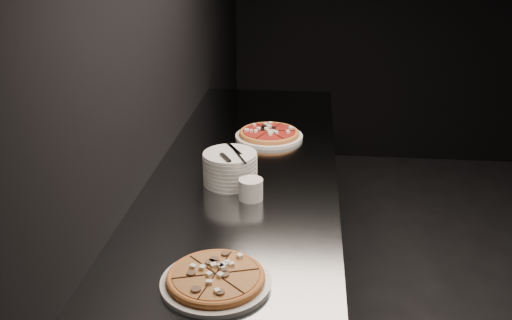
# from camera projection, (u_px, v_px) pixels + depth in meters

# --- Properties ---
(wall_left) EXTENTS (0.02, 5.00, 2.80)m
(wall_left) POSITION_uv_depth(u_px,v_px,m) (149.00, 51.00, 2.18)
(wall_left) COLOR black
(wall_left) RESTS_ON floor
(counter) EXTENTS (0.74, 2.44, 0.92)m
(counter) POSITION_uv_depth(u_px,v_px,m) (246.00, 266.00, 2.50)
(counter) COLOR slate
(counter) RESTS_ON floor
(pizza_mushroom) EXTENTS (0.34, 0.34, 0.04)m
(pizza_mushroom) POSITION_uv_depth(u_px,v_px,m) (216.00, 279.00, 1.58)
(pizza_mushroom) COLOR white
(pizza_mushroom) RESTS_ON counter
(pizza_tomato) EXTENTS (0.32, 0.32, 0.04)m
(pizza_tomato) POSITION_uv_depth(u_px,v_px,m) (269.00, 134.00, 2.67)
(pizza_tomato) COLOR white
(pizza_tomato) RESTS_ON counter
(plate_stack) EXTENTS (0.21, 0.21, 0.12)m
(plate_stack) POSITION_uv_depth(u_px,v_px,m) (230.00, 168.00, 2.19)
(plate_stack) COLOR white
(plate_stack) RESTS_ON counter
(cutlery) EXTENTS (0.09, 0.22, 0.01)m
(cutlery) POSITION_uv_depth(u_px,v_px,m) (231.00, 154.00, 2.15)
(cutlery) COLOR silver
(cutlery) RESTS_ON plate_stack
(ramekin) EXTENTS (0.09, 0.09, 0.08)m
(ramekin) POSITION_uv_depth(u_px,v_px,m) (251.00, 189.00, 2.07)
(ramekin) COLOR silver
(ramekin) RESTS_ON counter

